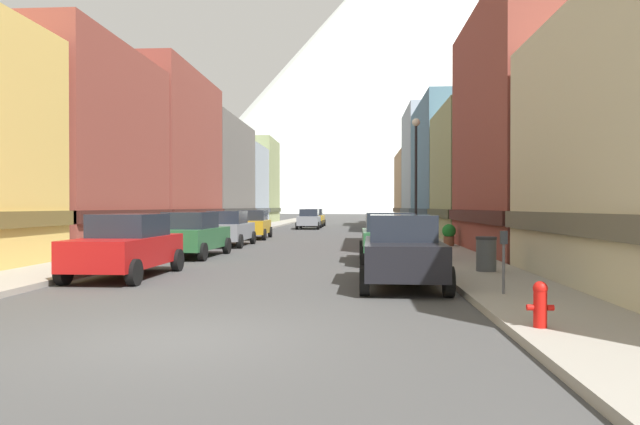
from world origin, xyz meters
name	(u,v)px	position (x,y,z in m)	size (l,w,h in m)	color
ground_plane	(177,340)	(0.00, 0.00, 0.00)	(400.00, 400.00, 0.00)	#404040
sidewalk_left	(241,232)	(-6.25, 35.00, 0.07)	(2.50, 100.00, 0.15)	gray
sidewalk_right	(404,232)	(6.25, 35.00, 0.07)	(2.50, 100.00, 0.15)	gray
storefront_left_1	(56,153)	(-11.08, 16.89, 4.45)	(7.46, 10.27, 9.22)	brown
storefront_left_2	(127,158)	(-12.43, 28.31, 5.18)	(10.16, 11.80, 10.71)	brown
storefront_left_3	(203,177)	(-10.92, 41.36, 4.64)	(7.13, 13.64, 9.60)	#66605B
storefront_left_4	(233,187)	(-10.81, 52.92, 4.15)	(6.91, 8.66, 8.60)	#99A5B2
storefront_left_5	(240,183)	(-11.93, 61.96, 5.01)	(9.16, 8.83, 10.36)	#8C9966
storefront_right_1	(594,135)	(12.35, 15.70, 4.92)	(10.00, 10.61, 10.18)	brown
storefront_right_2	(501,177)	(11.11, 25.69, 3.73)	(7.52, 8.62, 7.75)	#8C9966
storefront_right_3	(464,170)	(11.00, 36.71, 4.86)	(7.29, 12.85, 10.06)	slate
storefront_right_4	(448,170)	(11.63, 48.68, 5.64)	(8.55, 10.67, 11.63)	#99A5B2
storefront_right_5	(431,189)	(11.54, 60.31, 4.07)	(8.37, 11.82, 8.44)	tan
car_left_0	(127,245)	(-3.80, 7.34, 0.90)	(2.12, 4.43, 1.78)	#9E1111
car_left_1	(192,234)	(-3.80, 13.75, 0.90)	(2.22, 4.47, 1.78)	#265933
car_left_2	(229,228)	(-3.80, 20.06, 0.90)	(2.09, 4.41, 1.78)	slate
car_left_3	(253,224)	(-3.80, 26.73, 0.90)	(2.23, 4.48, 1.78)	#B28419
car_right_0	(402,250)	(3.80, 6.08, 0.90)	(2.15, 4.44, 1.78)	black
car_right_1	(389,237)	(3.80, 12.08, 0.90)	(2.07, 4.40, 1.78)	#265933
car_driving_0	(314,218)	(-1.60, 48.88, 0.90)	(2.06, 4.40, 1.78)	#B28419
car_driving_1	(309,219)	(-1.60, 42.56, 0.90)	(2.06, 4.40, 1.78)	slate
fire_hydrant_near	(540,303)	(5.45, 0.55, 0.53)	(0.40, 0.22, 0.70)	red
parking_meter_near	(504,253)	(5.75, 3.89, 1.01)	(0.14, 0.10, 1.33)	#595960
trash_bin_right	(486,254)	(6.35, 8.20, 0.64)	(0.59, 0.59, 0.98)	#4C5156
potted_plant_0	(449,234)	(7.00, 18.82, 0.71)	(0.64, 0.64, 1.02)	brown
pedestrian_0	(211,225)	(-6.25, 26.11, 0.87)	(0.36, 0.36, 1.58)	brown
streetlamp_right	(416,163)	(5.35, 17.85, 3.99)	(0.36, 0.36, 5.86)	black
mountain_backdrop	(407,71)	(25.83, 260.00, 65.41)	(226.49, 226.49, 130.83)	silver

